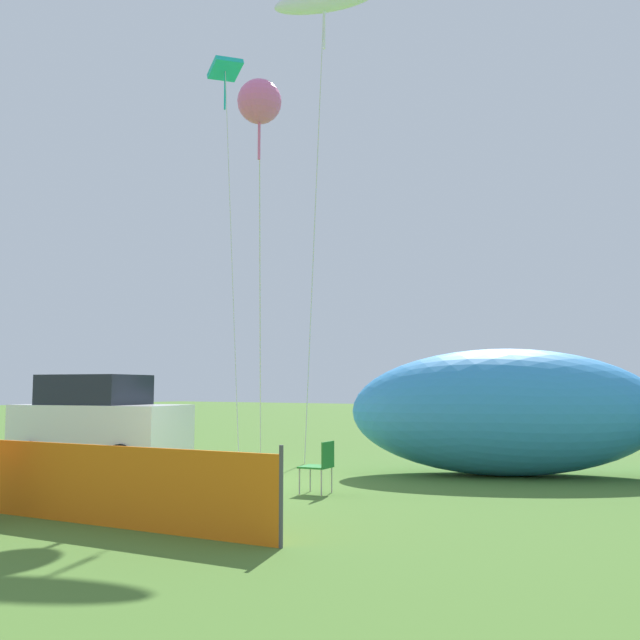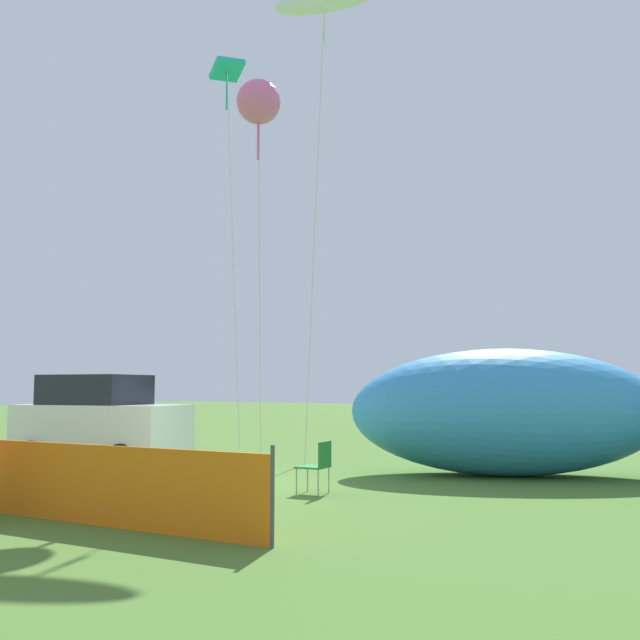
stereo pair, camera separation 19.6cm
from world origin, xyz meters
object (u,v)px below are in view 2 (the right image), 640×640
at_px(folding_chair, 318,463).
at_px(kite_pink_octopus, 259,103).
at_px(kite_teal_diamond, 227,78).
at_px(parked_car, 100,421).
at_px(inflatable_cat, 546,417).
at_px(kite_white_ghost, 324,2).

relative_size(folding_chair, kite_pink_octopus, 0.10).
bearing_deg(kite_teal_diamond, parked_car, -83.04).
relative_size(parked_car, inflatable_cat, 0.52).
bearing_deg(inflatable_cat, folding_chair, -145.02).
distance_m(inflatable_cat, kite_white_ghost, 11.75).
distance_m(parked_car, inflatable_cat, 10.00).
height_order(kite_teal_diamond, kite_white_ghost, kite_white_ghost).
relative_size(folding_chair, kite_white_ghost, 0.07).
height_order(inflatable_cat, kite_teal_diamond, kite_teal_diamond).
relative_size(kite_teal_diamond, kite_white_ghost, 0.97).
bearing_deg(inflatable_cat, parked_car, 175.97).
relative_size(inflatable_cat, kite_teal_diamond, 0.68).
bearing_deg(folding_chair, kite_teal_diamond, -46.10).
distance_m(kite_teal_diamond, kite_white_ghost, 4.81).
relative_size(parked_car, kite_white_ghost, 0.35).
distance_m(inflatable_cat, kite_pink_octopus, 9.05).
relative_size(inflatable_cat, kite_pink_octopus, 0.96).
height_order(folding_chair, inflatable_cat, inflatable_cat).
bearing_deg(kite_pink_octopus, kite_teal_diamond, 137.99).
bearing_deg(folding_chair, kite_white_ghost, -65.43).
xyz_separation_m(parked_car, folding_chair, (6.73, -0.82, -0.50)).
height_order(folding_chair, kite_teal_diamond, kite_teal_diamond).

